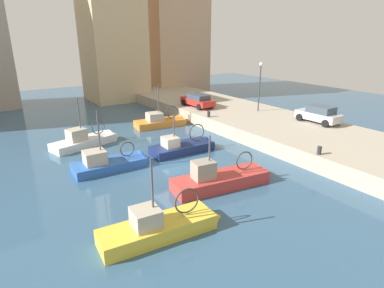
{
  "coord_description": "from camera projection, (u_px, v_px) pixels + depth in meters",
  "views": [
    {
      "loc": [
        -10.52,
        -17.6,
        8.7
      ],
      "look_at": [
        1.64,
        0.38,
        1.2
      ],
      "focal_mm": 30.06,
      "sensor_mm": 36.0,
      "label": 1
    }
  ],
  "objects": [
    {
      "name": "fishing_boat_orange",
      "position": [
        163.0,
        124.0,
        31.89
      ],
      "size": [
        5.74,
        2.73,
        4.95
      ],
      "color": "orange",
      "rests_on": "ground"
    },
    {
      "name": "waterfront_building_west_mid",
      "position": [
        111.0,
        14.0,
        41.2
      ],
      "size": [
        7.41,
        7.37,
        22.13
      ],
      "color": "#D1B284",
      "rests_on": "ground"
    },
    {
      "name": "quay_streetlamp",
      "position": [
        260.0,
        79.0,
        31.67
      ],
      "size": [
        0.36,
        0.36,
        4.83
      ],
      "color": "#38383D",
      "rests_on": "quay_wall"
    },
    {
      "name": "water_surface",
      "position": [
        175.0,
        166.0,
        22.19
      ],
      "size": [
        80.0,
        80.0,
        0.0
      ],
      "primitive_type": "plane",
      "color": "#335675",
      "rests_on": "ground"
    },
    {
      "name": "quay_wall",
      "position": [
        288.0,
        131.0,
        28.09
      ],
      "size": [
        9.0,
        56.0,
        1.2
      ],
      "primitive_type": "cube",
      "color": "#ADA08C",
      "rests_on": "ground"
    },
    {
      "name": "mooring_bollard_mid",
      "position": [
        209.0,
        114.0,
        30.3
      ],
      "size": [
        0.28,
        0.28,
        0.55
      ],
      "primitive_type": "cylinder",
      "color": "#2D2D33",
      "rests_on": "quay_wall"
    },
    {
      "name": "fishing_boat_yellow",
      "position": [
        165.0,
        232.0,
        14.66
      ],
      "size": [
        6.19,
        2.22,
        4.59
      ],
      "color": "gold",
      "rests_on": "ground"
    },
    {
      "name": "fishing_boat_blue",
      "position": [
        115.0,
        166.0,
        21.9
      ],
      "size": [
        5.57,
        2.32,
        4.93
      ],
      "color": "#2D60B7",
      "rests_on": "ground"
    },
    {
      "name": "fishing_boat_red",
      "position": [
        225.0,
        184.0,
        19.37
      ],
      "size": [
        6.87,
        2.75,
        4.14
      ],
      "color": "#BC3833",
      "rests_on": "ground"
    },
    {
      "name": "fishing_boat_white",
      "position": [
        88.0,
        143.0,
        26.43
      ],
      "size": [
        6.19,
        3.14,
        4.83
      ],
      "color": "white",
      "rests_on": "ground"
    },
    {
      "name": "waterfront_building_west",
      "position": [
        175.0,
        25.0,
        48.36
      ],
      "size": [
        9.12,
        6.84,
        19.85
      ],
      "color": "tan",
      "rests_on": "ground"
    },
    {
      "name": "parked_car_silver",
      "position": [
        319.0,
        114.0,
        28.25
      ],
      "size": [
        1.95,
        3.87,
        1.52
      ],
      "color": "#B7B7BC",
      "rests_on": "quay_wall"
    },
    {
      "name": "fishing_boat_navy",
      "position": [
        186.0,
        150.0,
        24.98
      ],
      "size": [
        5.69,
        2.27,
        3.98
      ],
      "color": "navy",
      "rests_on": "ground"
    },
    {
      "name": "parked_car_red",
      "position": [
        198.0,
        100.0,
        34.39
      ],
      "size": [
        1.95,
        4.22,
        1.37
      ],
      "color": "red",
      "rests_on": "quay_wall"
    },
    {
      "name": "mooring_bollard_south",
      "position": [
        319.0,
        150.0,
        20.91
      ],
      "size": [
        0.28,
        0.28,
        0.55
      ],
      "primitive_type": "cylinder",
      "color": "#2D2D33",
      "rests_on": "quay_wall"
    }
  ]
}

